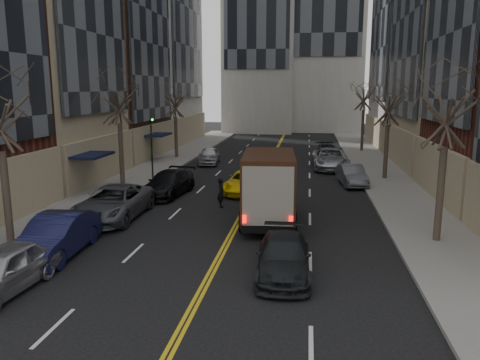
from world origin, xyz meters
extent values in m
cube|color=slate|center=(-9.00, 27.00, 0.07)|extent=(4.00, 66.00, 0.15)
cube|color=slate|center=(9.00, 27.00, 0.07)|extent=(4.00, 66.00, 0.15)
cube|color=#4C301E|center=(-15.50, 33.00, 12.00)|extent=(9.00, 12.00, 24.00)
cube|color=black|center=(-10.84, 33.00, 13.20)|extent=(0.20, 10.56, 19.20)
cube|color=black|center=(-10.00, 18.00, 2.40)|extent=(2.00, 3.00, 0.15)
cube|color=black|center=(-10.90, 18.00, 1.35)|extent=(0.20, 3.00, 2.50)
cube|color=black|center=(-10.00, 31.00, 2.40)|extent=(2.00, 3.00, 0.15)
cube|color=black|center=(-10.90, 31.00, 1.35)|extent=(0.20, 3.00, 2.50)
cylinder|color=#382D23|center=(-8.80, 8.00, 2.06)|extent=(0.30, 0.30, 3.83)
cylinder|color=#382D23|center=(-8.80, 20.00, 2.17)|extent=(0.30, 0.30, 4.05)
cylinder|color=#382D23|center=(-8.80, 33.00, 1.99)|extent=(0.30, 0.30, 3.69)
cylinder|color=#382D23|center=(8.80, 11.00, 2.13)|extent=(0.30, 0.30, 3.96)
cylinder|color=#382D23|center=(8.80, 25.00, 2.04)|extent=(0.30, 0.30, 3.78)
cylinder|color=#382D23|center=(8.80, 40.00, 2.22)|extent=(0.30, 0.30, 4.14)
cylinder|color=black|center=(-7.40, 22.00, 2.05)|extent=(0.12, 0.12, 3.80)
imported|color=black|center=(-7.40, 22.00, 4.40)|extent=(0.15, 0.18, 0.90)
sphere|color=#0CE526|center=(-7.25, 21.90, 4.35)|extent=(0.14, 0.14, 0.14)
cube|color=black|center=(1.47, 13.17, 0.54)|extent=(2.62, 6.47, 0.30)
cube|color=black|center=(1.30, 15.49, 1.53)|extent=(2.44, 1.84, 2.08)
cube|color=black|center=(1.51, 12.62, 1.98)|extent=(2.71, 5.00, 2.97)
cube|color=black|center=(1.68, 10.13, 0.54)|extent=(2.28, 0.34, 0.30)
cube|color=red|center=(0.70, 10.04, 0.99)|extent=(0.18, 0.07, 0.35)
cube|color=red|center=(2.67, 10.18, 0.99)|extent=(0.18, 0.07, 0.35)
cube|color=gold|center=(0.30, 12.59, 2.57)|extent=(0.10, 0.89, 0.89)
cube|color=gold|center=(2.71, 12.76, 2.57)|extent=(0.10, 0.89, 0.89)
cylinder|color=black|center=(0.16, 15.16, 0.47)|extent=(0.34, 0.97, 0.95)
cylinder|color=black|center=(2.49, 15.32, 0.47)|extent=(0.34, 0.97, 0.95)
cylinder|color=black|center=(0.42, 11.41, 0.47)|extent=(0.34, 0.97, 0.95)
cylinder|color=black|center=(2.75, 11.57, 0.47)|extent=(0.34, 0.97, 0.95)
imported|color=black|center=(2.55, 6.66, 0.67)|extent=(2.05, 4.66, 1.33)
cube|color=black|center=(2.55, 7.32, 1.19)|extent=(0.13, 0.04, 0.09)
cube|color=blue|center=(2.55, 7.29, 1.19)|extent=(0.10, 0.01, 0.06)
imported|color=yellow|center=(-0.48, 19.51, 0.68)|extent=(2.53, 4.98, 1.35)
imported|color=black|center=(-1.36, 15.69, 0.81)|extent=(0.57, 0.69, 1.62)
imported|color=#A9ABB1|center=(-6.30, 3.88, 0.76)|extent=(2.10, 4.57, 1.52)
imported|color=black|center=(-6.30, 7.25, 0.81)|extent=(1.98, 5.03, 1.63)
imported|color=#494A50|center=(-6.30, 12.66, 0.81)|extent=(2.79, 5.90, 1.63)
imported|color=black|center=(-5.10, 18.07, 0.74)|extent=(2.65, 5.29, 1.48)
imported|color=#9EA0A6|center=(-5.10, 30.20, 0.72)|extent=(2.16, 4.37, 1.43)
imported|color=#505359|center=(6.30, 22.84, 0.69)|extent=(1.98, 4.33, 1.38)
imported|color=#ABAFB3|center=(5.14, 29.20, 0.83)|extent=(2.88, 6.01, 1.65)
imported|color=black|center=(5.10, 34.09, 0.71)|extent=(2.44, 5.03, 1.41)
camera|label=1|loc=(3.26, -8.96, 6.48)|focal=35.00mm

